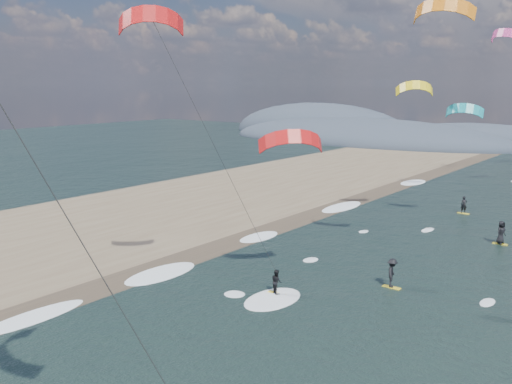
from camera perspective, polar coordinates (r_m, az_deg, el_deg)
The scene contains 6 objects.
wet_sand_strip at distance 35.52m, azimuth -16.53°, elevation -9.59°, with size 3.00×240.00×0.00m, color #382D23.
coastal_hills at distance 132.23m, azimuth 10.17°, elevation 5.39°, with size 80.00×41.00×15.00m.
kitesurfer_near_b at distance 29.90m, azimuth -5.94°, elevation 7.13°, with size 6.76×8.92×16.34m.
far_kitesurfers at distance 42.52m, azimuth 18.49°, elevation -5.05°, with size 6.71×23.73×1.82m.
bg_kite_field at distance 64.25m, azimuth 24.18°, elevation 10.44°, with size 9.81×76.24×11.16m.
shoreline_surf at distance 37.46m, azimuth -9.51°, elevation -8.21°, with size 2.40×79.40×0.11m.
Camera 1 is at (15.24, -9.30, 12.12)m, focal length 40.00 mm.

